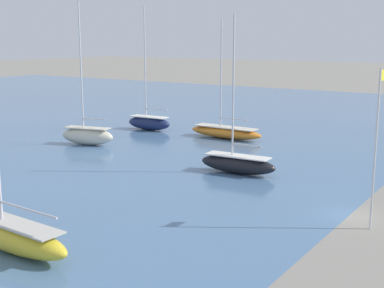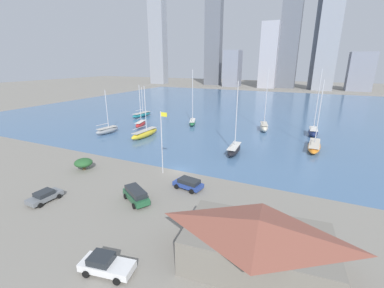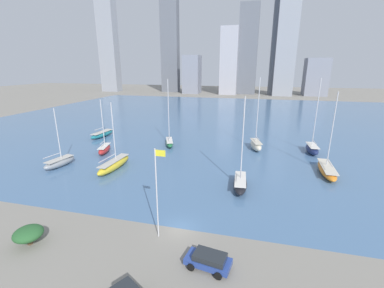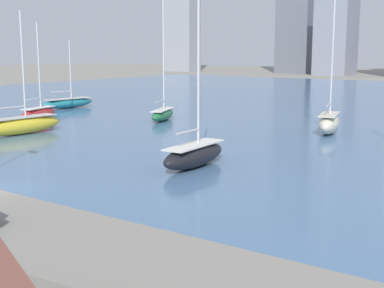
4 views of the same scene
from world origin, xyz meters
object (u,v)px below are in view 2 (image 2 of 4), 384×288
(sailboat_gray, at_px, (107,130))
(sailboat_cream, at_px, (264,127))
(sailboat_navy, at_px, (313,132))
(sailboat_teal, at_px, (142,115))
(parked_suv_green, at_px, (136,195))
(flag_pole, at_px, (162,140))
(parked_pickup_white, at_px, (106,264))
(sailboat_orange, at_px, (314,146))
(sailboat_red, at_px, (141,124))
(sailboat_green, at_px, (192,122))
(sailboat_yellow, at_px, (145,133))
(sailboat_black, at_px, (234,149))
(parked_wagon_blue, at_px, (188,183))
(boat_shed, at_px, (257,243))
(parked_sedan_gray, at_px, (45,196))

(sailboat_gray, xyz_separation_m, sailboat_cream, (37.87, 20.77, 0.29))
(sailboat_cream, xyz_separation_m, sailboat_navy, (12.60, 0.37, -0.10))
(sailboat_cream, height_order, sailboat_teal, sailboat_cream)
(parked_suv_green, bearing_deg, flag_pole, 39.80)
(flag_pole, xyz_separation_m, parked_pickup_white, (6.79, -21.27, -5.07))
(sailboat_orange, xyz_separation_m, sailboat_teal, (-55.59, 13.39, -0.04))
(sailboat_gray, height_order, parked_pickup_white, sailboat_gray)
(sailboat_red, bearing_deg, flag_pole, -62.11)
(sailboat_green, relative_size, sailboat_gray, 1.41)
(parked_suv_green, bearing_deg, sailboat_yellow, 63.19)
(sailboat_navy, height_order, sailboat_red, sailboat_navy)
(sailboat_green, height_order, sailboat_black, sailboat_green)
(sailboat_teal, relative_size, parked_pickup_white, 1.98)
(sailboat_red, distance_m, parked_suv_green, 43.52)
(sailboat_yellow, relative_size, sailboat_orange, 0.86)
(flag_pole, distance_m, sailboat_navy, 44.10)
(sailboat_gray, xyz_separation_m, sailboat_red, (3.90, 9.78, 0.05))
(parked_pickup_white, bearing_deg, parked_wagon_blue, -9.36)
(flag_pole, height_order, sailboat_orange, sailboat_orange)
(sailboat_green, xyz_separation_m, sailboat_gray, (-16.57, -19.06, -0.02))
(sailboat_red, distance_m, sailboat_black, 33.54)
(sailboat_teal, height_order, sailboat_red, sailboat_red)
(sailboat_cream, relative_size, parked_wagon_blue, 3.56)
(sailboat_black, bearing_deg, sailboat_orange, 30.33)
(boat_shed, distance_m, sailboat_black, 31.32)
(parked_wagon_blue, bearing_deg, sailboat_navy, -13.06)
(sailboat_cream, bearing_deg, boat_shed, -95.19)
(sailboat_cream, bearing_deg, sailboat_black, -110.29)
(sailboat_green, xyz_separation_m, sailboat_black, (19.04, -20.22, 0.06))
(sailboat_teal, relative_size, parked_sedan_gray, 2.27)
(flag_pole, xyz_separation_m, parked_sedan_gray, (-9.94, -15.10, -5.16))
(sailboat_orange, height_order, sailboat_teal, sailboat_orange)
(boat_shed, bearing_deg, sailboat_cream, 93.50)
(flag_pole, relative_size, parked_pickup_white, 2.08)
(sailboat_navy, bearing_deg, sailboat_cream, 178.64)
(sailboat_red, height_order, sailboat_black, sailboat_black)
(sailboat_green, distance_m, parked_pickup_white, 58.99)
(sailboat_gray, height_order, parked_wagon_blue, sailboat_gray)
(sailboat_navy, height_order, parked_suv_green, sailboat_navy)
(sailboat_teal, xyz_separation_m, parked_pickup_white, (38.71, -59.62, 0.02))
(boat_shed, distance_m, parked_wagon_blue, 16.80)
(sailboat_orange, distance_m, parked_wagon_blue, 33.14)
(sailboat_green, relative_size, parked_suv_green, 3.09)
(sailboat_navy, distance_m, sailboat_black, 26.80)
(sailboat_black, bearing_deg, sailboat_yellow, 171.08)
(boat_shed, relative_size, sailboat_red, 1.14)
(sailboat_teal, distance_m, sailboat_navy, 55.19)
(parked_pickup_white, bearing_deg, sailboat_navy, -25.90)
(sailboat_yellow, height_order, parked_suv_green, sailboat_yellow)
(sailboat_navy, relative_size, parked_pickup_white, 3.23)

